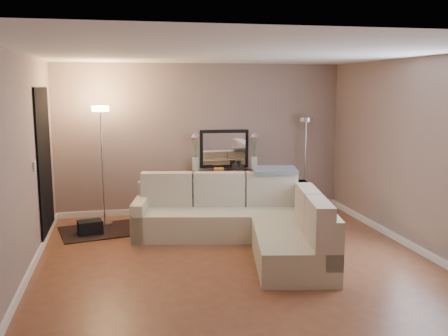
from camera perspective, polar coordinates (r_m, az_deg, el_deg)
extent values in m
cube|color=brown|center=(6.40, 1.48, -10.96)|extent=(5.00, 5.50, 0.01)
cube|color=white|center=(6.02, 1.59, 13.03)|extent=(5.00, 5.50, 0.01)
cube|color=gray|center=(8.76, -2.60, 3.34)|extent=(5.00, 0.02, 2.60)
cube|color=gray|center=(3.50, 11.96, -6.09)|extent=(5.00, 0.02, 2.60)
cube|color=gray|center=(6.03, -22.40, -0.13)|extent=(0.02, 5.50, 2.60)
cube|color=gray|center=(7.08, 21.73, 1.23)|extent=(0.02, 5.50, 2.60)
cube|color=white|center=(8.96, -2.52, -4.65)|extent=(5.00, 0.03, 0.10)
cube|color=white|center=(6.33, -21.45, -11.34)|extent=(0.03, 5.50, 0.10)
cube|color=white|center=(7.33, 20.97, -8.48)|extent=(0.03, 5.50, 0.10)
cube|color=black|center=(7.71, -19.80, 0.46)|extent=(0.02, 1.20, 2.20)
cube|color=white|center=(6.86, -20.82, 0.21)|extent=(0.02, 0.08, 0.12)
cube|color=beige|center=(7.51, -0.13, -6.23)|extent=(2.73, 1.38, 0.40)
cube|color=beige|center=(7.78, -0.16, -3.55)|extent=(2.59, 0.69, 0.56)
cube|color=beige|center=(7.57, -9.46, -5.60)|extent=(0.35, 0.92, 0.56)
cube|color=beige|center=(6.38, 7.76, -9.17)|extent=(1.19, 1.74, 0.40)
cube|color=beige|center=(6.79, 10.19, -5.63)|extent=(0.67, 2.50, 0.56)
cube|color=beige|center=(7.67, -6.53, -2.42)|extent=(0.81, 0.36, 0.52)
cube|color=beige|center=(7.63, -0.53, -2.41)|extent=(0.81, 0.36, 0.52)
cube|color=beige|center=(7.68, 5.46, -2.39)|extent=(0.81, 0.36, 0.52)
cube|color=beige|center=(6.58, 9.54, -4.47)|extent=(0.35, 0.75, 0.52)
cube|color=beige|center=(5.87, 10.85, -6.22)|extent=(0.35, 0.75, 0.52)
cube|color=slate|center=(7.65, 5.85, -0.23)|extent=(0.71, 0.47, 0.09)
cube|color=black|center=(8.72, 0.09, -0.45)|extent=(1.25, 0.44, 0.04)
cube|color=black|center=(8.62, -3.54, -3.13)|extent=(0.05, 0.05, 0.71)
cube|color=black|center=(8.87, -3.63, -2.77)|extent=(0.05, 0.05, 0.71)
cube|color=black|center=(8.74, 3.86, -2.96)|extent=(0.05, 0.05, 0.71)
cube|color=black|center=(8.99, 3.57, -2.60)|extent=(0.05, 0.05, 0.71)
cube|color=black|center=(8.83, 0.09, -4.06)|extent=(1.17, 0.41, 0.03)
cube|color=#BF3333|center=(8.77, -3.18, -3.48)|extent=(0.04, 0.15, 0.18)
cube|color=#3359A5|center=(8.77, -2.93, -3.41)|extent=(0.05, 0.15, 0.20)
cube|color=gold|center=(8.77, -2.64, -3.35)|extent=(0.05, 0.15, 0.22)
cube|color=#3F7F4C|center=(8.77, -2.32, -3.46)|extent=(0.06, 0.15, 0.18)
cube|color=#994C99|center=(8.77, -2.03, -3.39)|extent=(0.04, 0.15, 0.20)
cube|color=orange|center=(8.78, -1.78, -3.33)|extent=(0.05, 0.15, 0.22)
cube|color=#262626|center=(8.78, -1.49, -3.44)|extent=(0.05, 0.15, 0.18)
cube|color=#4C99B2|center=(8.79, -1.17, -3.37)|extent=(0.06, 0.15, 0.20)
cube|color=#B2A58C|center=(8.79, -0.88, -3.31)|extent=(0.04, 0.15, 0.22)
cube|color=brown|center=(8.79, -0.63, -3.42)|extent=(0.05, 0.15, 0.18)
cube|color=navy|center=(8.80, -0.34, -3.36)|extent=(0.05, 0.15, 0.20)
cube|color=gold|center=(8.80, -0.02, -3.29)|extent=(0.06, 0.15, 0.22)
cube|color=black|center=(8.82, 0.01, 2.20)|extent=(0.86, 0.12, 0.68)
cube|color=white|center=(8.80, 0.03, 2.18)|extent=(0.75, 0.08, 0.56)
cube|color=orange|center=(8.67, -0.59, -0.12)|extent=(0.18, 0.13, 0.04)
cube|color=black|center=(8.68, 1.27, 0.17)|extent=(0.10, 0.03, 0.12)
cube|color=black|center=(8.69, 2.01, 0.12)|extent=(0.08, 0.03, 0.10)
cylinder|color=silver|center=(8.65, -3.27, 0.48)|extent=(0.12, 0.12, 0.23)
cylinder|color=#38722D|center=(8.61, -3.40, 2.20)|extent=(0.09, 0.02, 0.39)
sphere|color=#E5598C|center=(8.59, -3.54, 3.51)|extent=(0.07, 0.07, 0.07)
cylinder|color=#38722D|center=(8.61, -3.35, 2.27)|extent=(0.05, 0.01, 0.41)
sphere|color=white|center=(8.59, -3.43, 3.63)|extent=(0.07, 0.07, 0.07)
cylinder|color=#38722D|center=(8.61, -3.29, 2.33)|extent=(0.01, 0.01, 0.43)
sphere|color=#598CE5|center=(8.59, -3.30, 3.76)|extent=(0.07, 0.07, 0.07)
cylinder|color=#38722D|center=(8.62, -3.23, 2.21)|extent=(0.05, 0.01, 0.39)
sphere|color=#E58C4C|center=(8.59, -3.18, 3.51)|extent=(0.07, 0.07, 0.07)
cylinder|color=#38722D|center=(8.62, -3.18, 2.27)|extent=(0.10, 0.02, 0.41)
sphere|color=#D866B2|center=(8.59, -3.06, 3.64)|extent=(0.07, 0.07, 0.07)
cylinder|color=silver|center=(8.77, 3.48, 0.59)|extent=(0.12, 0.12, 0.23)
cylinder|color=#38722D|center=(8.73, 3.39, 2.30)|extent=(0.09, 0.02, 0.39)
sphere|color=#E5598C|center=(8.70, 3.28, 3.58)|extent=(0.07, 0.07, 0.07)
cylinder|color=#38722D|center=(8.73, 3.45, 2.36)|extent=(0.05, 0.01, 0.41)
sphere|color=white|center=(8.70, 3.39, 3.71)|extent=(0.07, 0.07, 0.07)
cylinder|color=#38722D|center=(8.73, 3.50, 2.42)|extent=(0.01, 0.01, 0.43)
sphere|color=#598CE5|center=(8.70, 3.51, 3.83)|extent=(0.07, 0.07, 0.07)
cylinder|color=#38722D|center=(8.73, 3.55, 2.30)|extent=(0.05, 0.01, 0.39)
sphere|color=#E58C4C|center=(8.71, 3.63, 3.58)|extent=(0.07, 0.07, 0.07)
cylinder|color=#38722D|center=(8.73, 3.61, 2.36)|extent=(0.10, 0.02, 0.41)
sphere|color=#D866B2|center=(8.71, 3.75, 3.71)|extent=(0.07, 0.07, 0.07)
cylinder|color=silver|center=(8.36, -13.46, -6.18)|extent=(0.30, 0.30, 0.03)
cylinder|color=silver|center=(8.17, -13.70, -0.03)|extent=(0.03, 0.03, 1.82)
cylinder|color=#FFBF72|center=(8.07, -13.96, 6.59)|extent=(0.32, 0.32, 0.08)
cylinder|color=silver|center=(9.18, 9.12, -4.65)|extent=(0.28, 0.28, 0.03)
cylinder|color=silver|center=(9.02, 9.25, 0.25)|extent=(0.03, 0.03, 1.59)
cylinder|color=silver|center=(8.93, 9.39, 5.50)|extent=(0.30, 0.30, 0.07)
cube|color=black|center=(8.00, -13.70, -6.95)|extent=(1.42, 1.18, 0.02)
cube|color=black|center=(7.85, -15.05, -6.65)|extent=(0.40, 0.32, 0.23)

